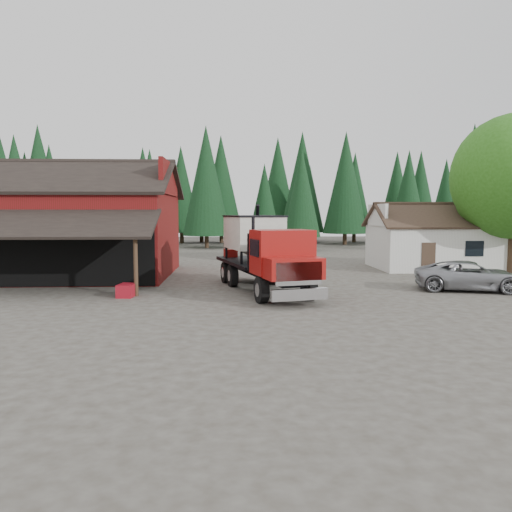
{
  "coord_description": "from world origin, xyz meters",
  "views": [
    {
      "loc": [
        -0.99,
        -21.37,
        3.92
      ],
      "look_at": [
        0.09,
        2.87,
        1.8
      ],
      "focal_mm": 35.0,
      "sensor_mm": 36.0,
      "label": 1
    }
  ],
  "objects": [
    {
      "name": "feed_truck",
      "position": [
        0.48,
        3.34,
        2.04
      ],
      "size": [
        4.9,
        10.02,
        4.37
      ],
      "rotation": [
        0.0,
        0.0,
        0.25
      ],
      "color": "black",
      "rests_on": "ground"
    },
    {
      "name": "red_barn",
      "position": [
        -11.0,
        9.9,
        2.69
      ],
      "size": [
        12.8,
        13.63,
        7.18
      ],
      "color": "maroon",
      "rests_on": "ground"
    },
    {
      "name": "near_pine_a",
      "position": [
        -22.0,
        28.0,
        6.39
      ],
      "size": [
        4.4,
        4.4,
        11.4
      ],
      "color": "#382619",
      "rests_on": "ground"
    },
    {
      "name": "conifer_backdrop",
      "position": [
        0.0,
        42.0,
        0.0
      ],
      "size": [
        76.0,
        16.0,
        16.0
      ],
      "primitive_type": null,
      "color": "black",
      "rests_on": "ground"
    },
    {
      "name": "silver_car",
      "position": [
        10.89,
        3.0,
        0.74
      ],
      "size": [
        5.8,
        3.74,
        1.49
      ],
      "primitive_type": "imported",
      "rotation": [
        0.0,
        0.0,
        1.31
      ],
      "color": "#95979C",
      "rests_on": "ground"
    },
    {
      "name": "near_pine_b",
      "position": [
        6.0,
        30.0,
        5.89
      ],
      "size": [
        3.96,
        3.96,
        10.4
      ],
      "color": "#382619",
      "rests_on": "ground"
    },
    {
      "name": "near_pine_d",
      "position": [
        -4.0,
        34.0,
        7.39
      ],
      "size": [
        5.28,
        5.28,
        13.4
      ],
      "color": "#382619",
      "rests_on": "ground"
    },
    {
      "name": "near_pine_c",
      "position": [
        22.0,
        26.0,
        6.89
      ],
      "size": [
        4.84,
        4.84,
        12.4
      ],
      "color": "#382619",
      "rests_on": "ground"
    },
    {
      "name": "equip_box",
      "position": [
        -6.0,
        1.87,
        0.3
      ],
      "size": [
        0.81,
        1.16,
        0.6
      ],
      "primitive_type": "cube",
      "rotation": [
        0.0,
        0.0,
        -0.1
      ],
      "color": "maroon",
      "rests_on": "ground"
    },
    {
      "name": "ground",
      "position": [
        0.0,
        0.0,
        0.0
      ],
      "size": [
        120.0,
        120.0,
        0.0
      ],
      "primitive_type": "plane",
      "color": "#3F3A31",
      "rests_on": "ground"
    },
    {
      "name": "farmhouse",
      "position": [
        13.0,
        13.0,
        1.67
      ],
      "size": [
        8.6,
        6.42,
        4.65
      ],
      "color": "silver",
      "rests_on": "ground"
    }
  ]
}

